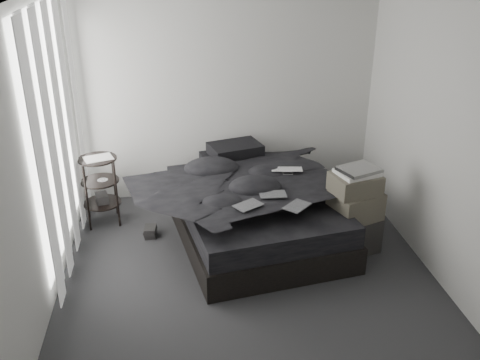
{
  "coord_description": "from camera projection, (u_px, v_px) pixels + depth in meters",
  "views": [
    {
      "loc": [
        -0.64,
        -4.14,
        3.02
      ],
      "look_at": [
        0.0,
        0.8,
        0.75
      ],
      "focal_mm": 40.0,
      "sensor_mm": 36.0,
      "label": 1
    }
  ],
  "objects": [
    {
      "name": "duvet",
      "position": [
        256.0,
        185.0,
        5.64
      ],
      "size": [
        1.84,
        2.04,
        0.25
      ],
      "primitive_type": "imported",
      "rotation": [
        0.0,
        0.0,
        0.17
      ],
      "color": "black",
      "rests_on": "mattress"
    },
    {
      "name": "art_book_white",
      "position": [
        357.0,
        173.0,
        5.32
      ],
      "size": [
        0.46,
        0.41,
        0.04
      ],
      "primitive_type": "cube",
      "rotation": [
        0.0,
        0.0,
        0.28
      ],
      "color": "silver",
      "rests_on": "box_upper"
    },
    {
      "name": "wall_right",
      "position": [
        452.0,
        150.0,
        4.74
      ],
      "size": [
        0.01,
        4.2,
        2.6
      ],
      "primitive_type": "cube",
      "color": "silver",
      "rests_on": "ground"
    },
    {
      "name": "comic_c",
      "position": [
        297.0,
        198.0,
        5.05
      ],
      "size": [
        0.31,
        0.31,
        0.01
      ],
      "primitive_type": "cube",
      "rotation": [
        0.0,
        0.0,
        0.78
      ],
      "color": "black",
      "rests_on": "duvet"
    },
    {
      "name": "bed",
      "position": [
        254.0,
        223.0,
        5.89
      ],
      "size": [
        1.93,
        2.35,
        0.29
      ],
      "primitive_type": "cube",
      "rotation": [
        0.0,
        0.0,
        0.17
      ],
      "color": "black",
      "rests_on": "floor"
    },
    {
      "name": "pillow_upper",
      "position": [
        235.0,
        149.0,
        6.35
      ],
      "size": [
        0.68,
        0.56,
        0.13
      ],
      "primitive_type": "cube",
      "rotation": [
        0.0,
        0.0,
        0.28
      ],
      "color": "black",
      "rests_on": "pillow_lower"
    },
    {
      "name": "floor_books",
      "position": [
        150.0,
        231.0,
        5.9
      ],
      "size": [
        0.13,
        0.18,
        0.12
      ],
      "primitive_type": "cube",
      "rotation": [
        0.0,
        0.0,
        -0.04
      ],
      "color": "black",
      "rests_on": "floor"
    },
    {
      "name": "side_stand",
      "position": [
        101.0,
        191.0,
        6.07
      ],
      "size": [
        0.49,
        0.49,
        0.79
      ],
      "primitive_type": "cylinder",
      "rotation": [
        0.0,
        0.0,
        0.17
      ],
      "color": "black",
      "rests_on": "floor"
    },
    {
      "name": "art_book_snake",
      "position": [
        359.0,
        169.0,
        5.3
      ],
      "size": [
        0.46,
        0.42,
        0.04
      ],
      "primitive_type": "cube",
      "rotation": [
        0.0,
        0.0,
        0.39
      ],
      "color": "silver",
      "rests_on": "art_book_white"
    },
    {
      "name": "papers",
      "position": [
        98.0,
        158.0,
        5.89
      ],
      "size": [
        0.36,
        0.31,
        0.02
      ],
      "primitive_type": "cube",
      "rotation": [
        0.0,
        0.0,
        0.34
      ],
      "color": "white",
      "rests_on": "side_stand"
    },
    {
      "name": "floor",
      "position": [
        251.0,
        286.0,
        5.07
      ],
      "size": [
        3.6,
        4.2,
        0.01
      ],
      "primitive_type": "cube",
      "color": "#2C2D2F",
      "rests_on": "ground"
    },
    {
      "name": "box_lower",
      "position": [
        351.0,
        233.0,
        5.61
      ],
      "size": [
        0.6,
        0.52,
        0.38
      ],
      "primitive_type": "cube",
      "rotation": [
        0.0,
        0.0,
        0.28
      ],
      "color": "black",
      "rests_on": "floor"
    },
    {
      "name": "pillow_lower",
      "position": [
        229.0,
        160.0,
        6.4
      ],
      "size": [
        0.7,
        0.53,
        0.14
      ],
      "primitive_type": "cube",
      "rotation": [
        0.0,
        0.0,
        0.17
      ],
      "color": "black",
      "rests_on": "mattress"
    },
    {
      "name": "comic_b",
      "position": [
        273.0,
        187.0,
        5.29
      ],
      "size": [
        0.27,
        0.18,
        0.01
      ],
      "primitive_type": "cube",
      "rotation": [
        0.0,
        0.0,
        -0.04
      ],
      "color": "black",
      "rests_on": "duvet"
    },
    {
      "name": "mattress",
      "position": [
        255.0,
        203.0,
        5.78
      ],
      "size": [
        1.86,
        2.28,
        0.23
      ],
      "primitive_type": "cube",
      "rotation": [
        0.0,
        0.0,
        0.17
      ],
      "color": "black",
      "rests_on": "bed"
    },
    {
      "name": "wall_back",
      "position": [
        226.0,
        94.0,
        6.42
      ],
      "size": [
        3.6,
        0.01,
        2.6
      ],
      "primitive_type": "cube",
      "color": "silver",
      "rests_on": "ground"
    },
    {
      "name": "box_mid",
      "position": [
        355.0,
        205.0,
        5.46
      ],
      "size": [
        0.58,
        0.52,
        0.29
      ],
      "primitive_type": "cube",
      "rotation": [
        0.0,
        0.0,
        0.35
      ],
      "color": "#524D41",
      "rests_on": "box_lower"
    },
    {
      "name": "wall_front",
      "position": [
        315.0,
        320.0,
        2.63
      ],
      "size": [
        3.6,
        0.01,
        2.6
      ],
      "primitive_type": "cube",
      "color": "silver",
      "rests_on": "ground"
    },
    {
      "name": "box_upper",
      "position": [
        355.0,
        184.0,
        5.36
      ],
      "size": [
        0.53,
        0.46,
        0.2
      ],
      "primitive_type": "cube",
      "rotation": [
        0.0,
        0.0,
        0.23
      ],
      "color": "#524D41",
      "rests_on": "box_mid"
    },
    {
      "name": "window_left",
      "position": [
        55.0,
        129.0,
        5.11
      ],
      "size": [
        0.02,
        2.0,
        2.3
      ],
      "primitive_type": "cube",
      "color": "white",
      "rests_on": "wall_left"
    },
    {
      "name": "curtain_left",
      "position": [
        61.0,
        135.0,
        5.15
      ],
      "size": [
        0.06,
        2.12,
        2.48
      ],
      "primitive_type": "cube",
      "color": "white",
      "rests_on": "wall_left"
    },
    {
      "name": "wall_left",
      "position": [
        32.0,
        171.0,
        4.32
      ],
      "size": [
        0.01,
        4.2,
        2.6
      ],
      "primitive_type": "cube",
      "color": "silver",
      "rests_on": "ground"
    },
    {
      "name": "comic_a",
      "position": [
        248.0,
        198.0,
        5.07
      ],
      "size": [
        0.32,
        0.29,
        0.01
      ],
      "primitive_type": "cube",
      "rotation": [
        0.0,
        0.0,
        0.56
      ],
      "color": "black",
      "rests_on": "duvet"
    },
    {
      "name": "laptop",
      "position": [
        287.0,
        165.0,
        5.78
      ],
      "size": [
        0.37,
        0.26,
        0.03
      ],
      "primitive_type": "imported",
      "rotation": [
        0.0,
        0.0,
        -0.14
      ],
      "color": "silver",
      "rests_on": "duvet"
    }
  ]
}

